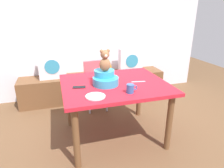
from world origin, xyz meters
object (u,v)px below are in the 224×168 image
(pillow_floral_left, at_px, (52,66))
(ketchup_bottle, at_px, (109,70))
(coffee_mug, at_px, (130,89))
(dinner_plate_near, at_px, (95,96))
(cell_phone, at_px, (79,87))
(teddy_bear, at_px, (105,61))
(infant_seat_teal, at_px, (105,78))
(book_stack, at_px, (93,73))
(dining_table, at_px, (114,91))
(pillow_floral_right, at_px, (131,60))
(highchair, at_px, (96,79))

(pillow_floral_left, bearing_deg, ketchup_bottle, -53.46)
(ketchup_bottle, relative_size, coffee_mug, 1.54)
(dinner_plate_near, bearing_deg, cell_phone, 111.92)
(teddy_bear, height_order, coffee_mug, teddy_bear)
(infant_seat_teal, relative_size, ketchup_bottle, 1.78)
(pillow_floral_left, distance_m, book_stack, 0.72)
(dining_table, relative_size, teddy_bear, 4.93)
(pillow_floral_right, height_order, highchair, pillow_floral_right)
(infant_seat_teal, height_order, dinner_plate_near, infant_seat_teal)
(ketchup_bottle, relative_size, cell_phone, 1.28)
(dining_table, xyz_separation_m, dinner_plate_near, (-0.30, -0.33, 0.11))
(pillow_floral_left, xyz_separation_m, teddy_bear, (0.60, -1.25, 0.34))
(ketchup_bottle, distance_m, cell_phone, 0.53)
(cell_phone, bearing_deg, ketchup_bottle, -45.37)
(pillow_floral_right, bearing_deg, dinner_plate_near, -122.38)
(infant_seat_teal, bearing_deg, dinner_plate_near, -119.77)
(teddy_bear, bearing_deg, pillow_floral_right, 56.97)
(highchair, bearing_deg, pillow_floral_left, 147.45)
(coffee_mug, bearing_deg, teddy_bear, 120.13)
(dinner_plate_near, bearing_deg, pillow_floral_left, 104.66)
(pillow_floral_right, distance_m, ketchup_bottle, 1.20)
(teddy_bear, height_order, ketchup_bottle, teddy_bear)
(infant_seat_teal, xyz_separation_m, coffee_mug, (0.19, -0.32, -0.02))
(dining_table, xyz_separation_m, coffee_mug, (0.07, -0.33, 0.15))
(book_stack, distance_m, cell_phone, 1.38)
(pillow_floral_right, height_order, coffee_mug, pillow_floral_right)
(pillow_floral_left, xyz_separation_m, ketchup_bottle, (0.72, -0.97, 0.15))
(ketchup_bottle, height_order, cell_phone, ketchup_bottle)
(pillow_floral_left, bearing_deg, book_stack, 1.72)
(book_stack, xyz_separation_m, dinner_plate_near, (-0.29, -1.60, 0.25))
(coffee_mug, bearing_deg, ketchup_bottle, 96.33)
(teddy_bear, xyz_separation_m, coffee_mug, (0.19, -0.32, -0.23))
(infant_seat_teal, relative_size, teddy_bear, 1.32)
(cell_phone, bearing_deg, book_stack, -8.09)
(pillow_floral_right, height_order, dinner_plate_near, pillow_floral_right)
(pillow_floral_right, relative_size, cell_phone, 3.06)
(coffee_mug, bearing_deg, cell_phone, 148.45)
(pillow_floral_right, relative_size, highchair, 0.56)
(pillow_floral_left, distance_m, highchair, 0.79)
(ketchup_bottle, relative_size, dinner_plate_near, 0.92)
(highchair, distance_m, ketchup_bottle, 0.63)
(ketchup_bottle, xyz_separation_m, cell_phone, (-0.43, -0.30, -0.08))
(highchair, relative_size, cell_phone, 5.49)
(infant_seat_teal, xyz_separation_m, dinner_plate_near, (-0.19, -0.32, -0.07))
(cell_phone, bearing_deg, pillow_floral_right, -31.98)
(book_stack, xyz_separation_m, dining_table, (0.01, -1.26, 0.15))
(pillow_floral_right, bearing_deg, infant_seat_teal, -123.04)
(teddy_bear, bearing_deg, highchair, 86.30)
(pillow_floral_right, relative_size, book_stack, 2.20)
(pillow_floral_left, bearing_deg, coffee_mug, -63.51)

